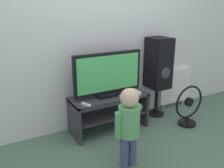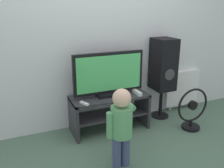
# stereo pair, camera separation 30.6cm
# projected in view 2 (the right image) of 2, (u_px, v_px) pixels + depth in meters

# --- Properties ---
(ground_plane) EXTENTS (16.00, 16.00, 0.00)m
(ground_plane) POSITION_uv_depth(u_px,v_px,m) (116.00, 136.00, 3.16)
(ground_plane) COLOR #4C6B56
(wall_back) EXTENTS (10.00, 0.06, 2.60)m
(wall_back) POSITION_uv_depth(u_px,v_px,m) (101.00, 28.00, 3.18)
(wall_back) COLOR silver
(wall_back) RESTS_ON ground_plane
(tv_stand) EXTENTS (1.00, 0.41, 0.48)m
(tv_stand) POSITION_uv_depth(u_px,v_px,m) (110.00, 107.00, 3.24)
(tv_stand) COLOR #2D2D33
(tv_stand) RESTS_ON ground_plane
(television) EXTENTS (0.92, 0.20, 0.56)m
(television) POSITION_uv_depth(u_px,v_px,m) (109.00, 75.00, 3.12)
(television) COLOR black
(television) RESTS_ON tv_stand
(game_console) EXTENTS (0.05, 0.20, 0.04)m
(game_console) POSITION_uv_depth(u_px,v_px,m) (137.00, 92.00, 3.25)
(game_console) COLOR white
(game_console) RESTS_ON tv_stand
(remote_primary) EXTENTS (0.08, 0.13, 0.03)m
(remote_primary) POSITION_uv_depth(u_px,v_px,m) (84.00, 103.00, 2.92)
(remote_primary) COLOR white
(remote_primary) RESTS_ON tv_stand
(child) EXTENTS (0.32, 0.48, 0.84)m
(child) POSITION_uv_depth(u_px,v_px,m) (121.00, 122.00, 2.45)
(child) COLOR #3F4C72
(child) RESTS_ON ground_plane
(speaker_tower) EXTENTS (0.28, 0.33, 1.15)m
(speaker_tower) POSITION_uv_depth(u_px,v_px,m) (163.00, 66.00, 3.48)
(speaker_tower) COLOR black
(speaker_tower) RESTS_ON ground_plane
(floor_fan) EXTENTS (0.47, 0.24, 0.57)m
(floor_fan) POSITION_uv_depth(u_px,v_px,m) (192.00, 111.00, 3.28)
(floor_fan) COLOR black
(floor_fan) RESTS_ON ground_plane
(radiator) EXTENTS (0.59, 0.08, 0.61)m
(radiator) POSITION_uv_depth(u_px,v_px,m) (182.00, 88.00, 3.91)
(radiator) COLOR white
(radiator) RESTS_ON ground_plane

